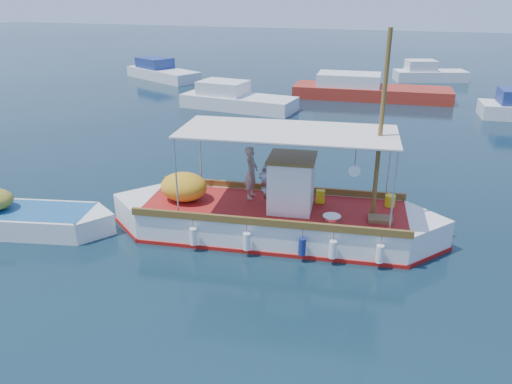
% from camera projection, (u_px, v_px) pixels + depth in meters
% --- Properties ---
extents(ground, '(160.00, 160.00, 0.00)m').
position_uv_depth(ground, '(285.00, 249.00, 14.10)').
color(ground, black).
rests_on(ground, ground).
extents(fishing_caique, '(10.04, 3.45, 6.15)m').
position_uv_depth(fishing_caique, '(272.00, 218.00, 14.72)').
color(fishing_caique, white).
rests_on(fishing_caique, ground).
extents(dinghy, '(5.85, 2.48, 1.45)m').
position_uv_depth(dinghy, '(19.00, 220.00, 15.12)').
color(dinghy, white).
rests_on(dinghy, ground).
extents(bg_boat_nw, '(7.17, 3.26, 1.80)m').
position_uv_depth(bg_boat_nw, '(235.00, 100.00, 30.24)').
color(bg_boat_nw, silver).
rests_on(bg_boat_nw, ground).
extents(bg_boat_n, '(10.28, 3.33, 1.80)m').
position_uv_depth(bg_boat_n, '(366.00, 91.00, 32.99)').
color(bg_boat_n, '#9E281A').
rests_on(bg_boat_n, ground).
extents(bg_boat_far_w, '(7.21, 5.24, 1.80)m').
position_uv_depth(bg_boat_far_w, '(161.00, 73.00, 40.03)').
color(bg_boat_far_w, silver).
rests_on(bg_boat_far_w, ground).
extents(bg_boat_far_n, '(5.80, 3.49, 1.80)m').
position_uv_depth(bg_boat_far_n, '(428.00, 75.00, 39.19)').
color(bg_boat_far_n, silver).
rests_on(bg_boat_far_n, ground).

